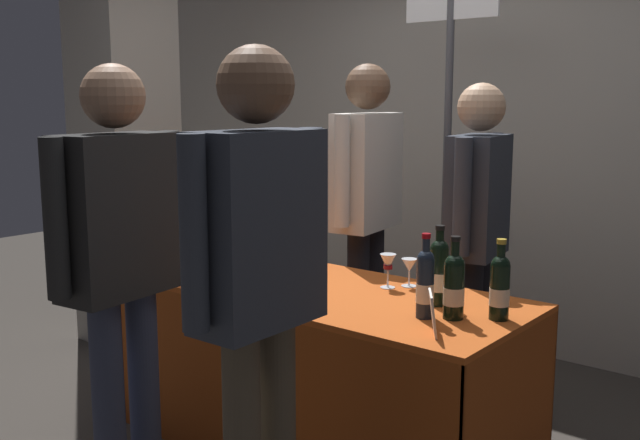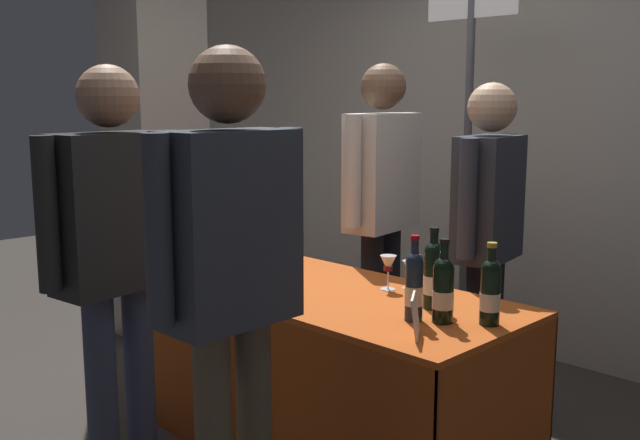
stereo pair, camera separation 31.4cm
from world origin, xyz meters
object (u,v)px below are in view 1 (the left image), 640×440
Objects in this scene: concrete_pillar at (124,111)px; wine_glass_near_taster at (388,264)px; wine_glass_near_vendor at (200,250)px; wine_glass_mid at (409,266)px; flower_vase at (262,262)px; featured_wine_bottle at (287,262)px; vendor_presenter at (477,223)px; taster_foreground_right at (258,268)px; display_bottle_0 at (239,251)px; booth_signpost at (448,133)px; tasting_table at (320,336)px.

concrete_pillar reaches higher than wine_glass_near_taster.
wine_glass_near_vendor reaches higher than wine_glass_mid.
wine_glass_near_taster is 0.38× the size of flower_vase.
featured_wine_bottle is 2.73× the size of wine_glass_mid.
taster_foreground_right reaches higher than vendor_presenter.
wine_glass_near_vendor is at bearing -22.15° from concrete_pillar.
wine_glass_near_vendor is 1.35m from vendor_presenter.
display_bottle_0 is 1.15m from vendor_presenter.
flower_vase is (-0.46, -0.45, 0.03)m from wine_glass_mid.
taster_foreground_right is (0.17, -0.99, 0.19)m from wine_glass_near_taster.
concrete_pillar reaches higher than wine_glass_near_vendor.
vendor_presenter is at bearing 67.99° from featured_wine_bottle.
wine_glass_near_vendor is at bearing 169.74° from featured_wine_bottle.
concrete_pillar is 7.57× the size of flower_vase.
vendor_presenter is (0.14, 0.56, 0.12)m from wine_glass_near_taster.
booth_signpost is (0.29, 1.36, 0.49)m from display_bottle_0.
concrete_pillar is 1.51m from wine_glass_near_vendor.
wine_glass_near_vendor is at bearing -61.71° from vendor_presenter.
taster_foreground_right reaches higher than flower_vase.
concrete_pillar reaches higher than vendor_presenter.
featured_wine_bottle reaches higher than tasting_table.
tasting_table is at bearing 48.93° from flower_vase.
flower_vase is 0.24× the size of vendor_presenter.
taster_foreground_right is at bearing -41.24° from display_bottle_0.
vendor_presenter is at bearing 37.91° from wine_glass_near_vendor.
booth_signpost reaches higher than wine_glass_mid.
flower_vase is at bearing -135.18° from wine_glass_mid.
vendor_presenter is 1.56m from taster_foreground_right.
tasting_table is 5.41× the size of featured_wine_bottle.
wine_glass_mid is (2.25, -0.17, -0.65)m from concrete_pillar.
wine_glass_near_taster is at bearing 43.26° from flower_vase.
tasting_table is 0.53m from display_bottle_0.
tasting_table is 0.76m from wine_glass_near_vendor.
tasting_table is 1.04m from taster_foreground_right.
tasting_table is at bearing 85.50° from featured_wine_bottle.
booth_signpost is at bearing 106.49° from wine_glass_near_taster.
tasting_table is (1.96, -0.44, -0.96)m from concrete_pillar.
featured_wine_bottle is 0.46m from wine_glass_near_taster.
taster_foreground_right reaches higher than wine_glass_near_taster.
booth_signpost is at bearing -146.94° from vendor_presenter.
featured_wine_bottle is at bearing -11.43° from display_bottle_0.
concrete_pillar is 2.35m from wine_glass_mid.
flower_vase is at bearing -17.04° from display_bottle_0.
display_bottle_0 reaches higher than wine_glass_near_taster.
concrete_pillar reaches higher than booth_signpost.
concrete_pillar reaches higher than taster_foreground_right.
taster_foreground_right is at bearing -83.92° from wine_glass_mid.
wine_glass_near_vendor is at bearing -173.59° from tasting_table.
booth_signpost reaches higher than wine_glass_near_taster.
concrete_pillar is 2.40m from vendor_presenter.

